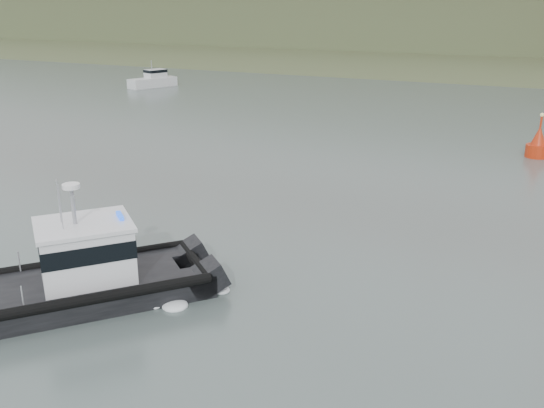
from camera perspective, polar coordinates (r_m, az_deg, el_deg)
The scene contains 5 objects.
ground at distance 20.42m, azimuth -7.78°, elevation -13.30°, with size 400.00×400.00×0.00m, color #4B5954.
headlands at distance 140.21m, azimuth 22.42°, elevation 15.78°, with size 500.00×105.36×27.12m.
patrol_boat at distance 23.67m, azimuth -17.66°, elevation -6.11°, with size 9.12×9.73×4.75m.
motorboat at distance 82.04m, azimuth -11.10°, elevation 11.38°, with size 4.20×6.71×3.50m.
nav_buoy at distance 47.66m, azimuth 23.74°, elevation 5.11°, with size 1.63×1.63×3.39m.
Camera 1 is at (9.83, -14.32, 10.74)m, focal length 40.00 mm.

